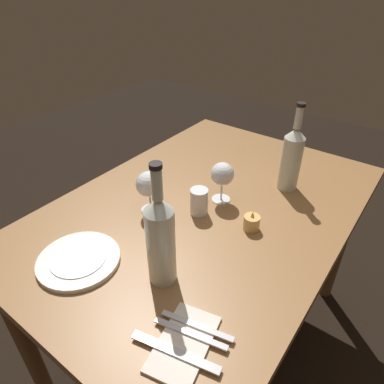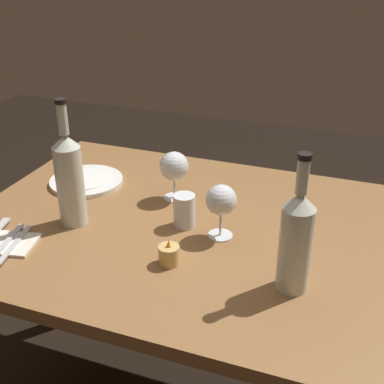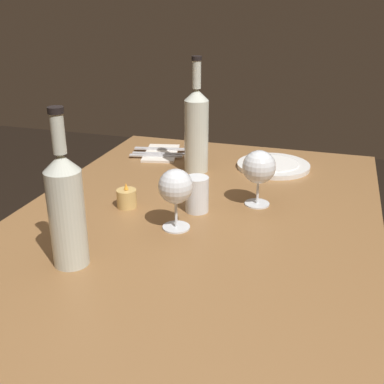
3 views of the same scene
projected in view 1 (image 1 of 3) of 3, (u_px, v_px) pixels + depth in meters
name	position (u px, v px, depth m)	size (l,w,h in m)	color
ground_plane	(202.00, 333.00, 1.62)	(6.00, 6.00, 0.00)	black
dining_table	(205.00, 226.00, 1.26)	(1.30, 0.90, 0.74)	olive
wine_glass_left	(222.00, 175.00, 1.18)	(0.08, 0.08, 0.15)	white
wine_glass_right	(149.00, 185.00, 1.13)	(0.09, 0.09, 0.15)	white
wine_bottle	(292.00, 157.00, 1.23)	(0.07, 0.07, 0.33)	silver
wine_bottle_second	(161.00, 239.00, 0.86)	(0.07, 0.07, 0.35)	silver
water_tumbler	(199.00, 203.00, 1.15)	(0.06, 0.06, 0.09)	white
votive_candle	(252.00, 223.00, 1.09)	(0.05, 0.05, 0.07)	#DBB266
dinner_plate	(79.00, 260.00, 0.98)	(0.23, 0.23, 0.02)	white
folded_napkin	(184.00, 343.00, 0.77)	(0.21, 0.15, 0.01)	silver
fork_inner	(190.00, 334.00, 0.78)	(0.05, 0.18, 0.00)	silver
fork_outer	(197.00, 326.00, 0.80)	(0.05, 0.18, 0.00)	silver
table_knife	(175.00, 352.00, 0.74)	(0.06, 0.21, 0.00)	silver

